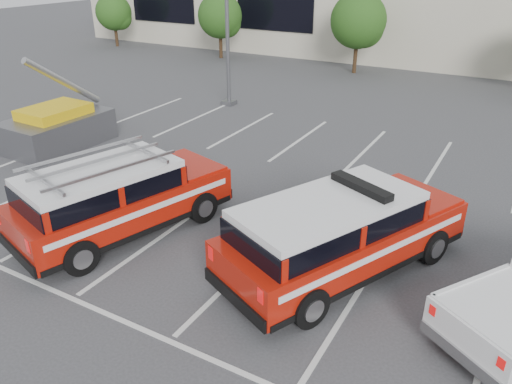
# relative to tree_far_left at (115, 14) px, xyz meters

# --- Properties ---
(ground) EXTENTS (120.00, 120.00, 0.00)m
(ground) POSITION_rel_tree_far_left_xyz_m (24.91, -22.05, -2.50)
(ground) COLOR #3A3A3D
(ground) RESTS_ON ground
(stall_markings) EXTENTS (23.00, 15.00, 0.01)m
(stall_markings) POSITION_rel_tree_far_left_xyz_m (24.91, -17.55, -2.50)
(stall_markings) COLOR silver
(stall_markings) RESTS_ON ground
(tree_far_left) EXTENTS (2.77, 2.77, 3.99)m
(tree_far_left) POSITION_rel_tree_far_left_xyz_m (0.00, 0.00, 0.00)
(tree_far_left) COLOR #3F2B19
(tree_far_left) RESTS_ON ground
(tree_left) EXTENTS (3.07, 3.07, 4.42)m
(tree_left) POSITION_rel_tree_far_left_xyz_m (10.00, 0.00, 0.27)
(tree_left) COLOR #3F2B19
(tree_left) RESTS_ON ground
(tree_mid_left) EXTENTS (3.37, 3.37, 4.85)m
(tree_mid_left) POSITION_rel_tree_far_left_xyz_m (20.00, 0.00, 0.54)
(tree_mid_left) COLOR #3F2B19
(tree_mid_left) RESTS_ON ground
(fire_chief_suv) EXTENTS (4.63, 6.54, 2.17)m
(fire_chief_suv) POSITION_rel_tree_far_left_xyz_m (26.91, -20.97, -1.61)
(fire_chief_suv) COLOR #A01407
(fire_chief_suv) RESTS_ON ground
(ladder_suv) EXTENTS (3.76, 6.10, 2.25)m
(ladder_suv) POSITION_rel_tree_far_left_xyz_m (21.13, -22.14, -1.60)
(ladder_suv) COLOR #A01407
(ladder_suv) RESTS_ON ground
(utility_rig) EXTENTS (3.58, 4.23, 3.56)m
(utility_rig) POSITION_rel_tree_far_left_xyz_m (14.12, -18.39, -1.79)
(utility_rig) COLOR #59595E
(utility_rig) RESTS_ON ground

